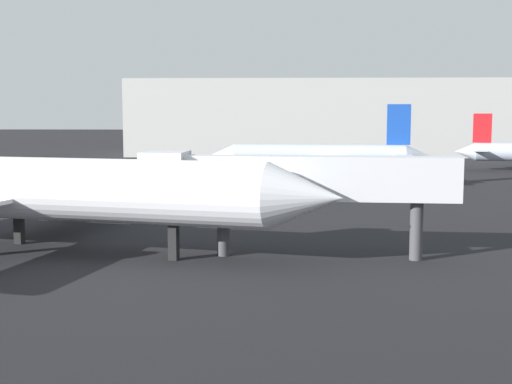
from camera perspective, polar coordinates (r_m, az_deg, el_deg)
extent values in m
cylinder|color=white|center=(42.03, -18.80, 0.33)|extent=(29.44, 9.98, 3.54)
cone|color=white|center=(35.56, 4.06, -0.42)|extent=(4.58, 4.32, 3.54)
cylinder|color=#4C4C54|center=(46.90, -15.73, 0.18)|extent=(3.23, 2.35, 1.75)
cube|color=black|center=(38.02, -6.77, -4.14)|extent=(0.58, 0.58, 1.91)
cube|color=black|center=(44.80, -18.85, -2.82)|extent=(0.58, 0.58, 1.91)
cylinder|color=#B2BCCC|center=(76.05, 5.19, 2.96)|extent=(18.65, 4.04, 2.54)
cone|color=#B2BCCC|center=(77.13, -2.75, 3.03)|extent=(2.99, 2.76, 2.54)
cone|color=#B2BCCC|center=(76.45, 13.20, 2.83)|extent=(2.99, 2.76, 2.54)
cube|color=#B2BCCC|center=(76.05, 5.88, 2.66)|extent=(5.16, 23.84, 0.19)
cube|color=#B2BCCC|center=(76.27, 11.87, 3.04)|extent=(2.41, 6.70, 0.13)
cube|color=#1947B2|center=(76.11, 11.63, 5.44)|extent=(2.51, 0.44, 4.33)
cylinder|color=#4C4C54|center=(71.59, 5.36, 2.32)|extent=(2.45, 1.60, 1.41)
cylinder|color=#4C4C54|center=(80.55, 5.55, 2.79)|extent=(2.45, 1.60, 1.41)
cube|color=black|center=(76.64, 0.74, 1.33)|extent=(0.42, 0.42, 1.95)
cube|color=black|center=(74.64, 5.84, 1.15)|extent=(0.42, 0.42, 1.95)
cube|color=black|center=(77.76, 5.89, 1.37)|extent=(0.42, 0.42, 1.95)
cone|color=#B2BCCC|center=(99.59, 16.78, 3.19)|extent=(3.11, 2.91, 2.48)
cube|color=#B2BCCC|center=(99.73, 17.79, 3.30)|extent=(2.92, 6.64, 0.12)
cube|color=red|center=(99.66, 18.07, 5.00)|extent=(2.45, 0.65, 3.97)
cube|color=silver|center=(38.00, 5.18, 1.15)|extent=(15.16, 2.64, 2.40)
cube|color=silver|center=(39.11, -7.43, 1.27)|extent=(2.59, 2.96, 2.80)
cylinder|color=#3F3F44|center=(38.83, -2.68, -2.90)|extent=(0.70, 0.70, 3.22)
cylinder|color=#3F3F44|center=(38.63, 13.01, -3.11)|extent=(0.70, 0.70, 3.22)
cube|color=#B7B7B2|center=(131.74, 5.60, 6.09)|extent=(71.68, 19.82, 13.84)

